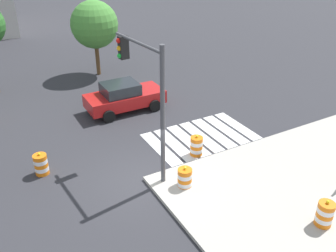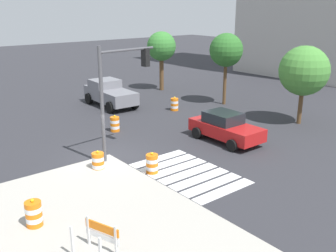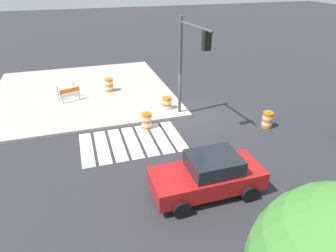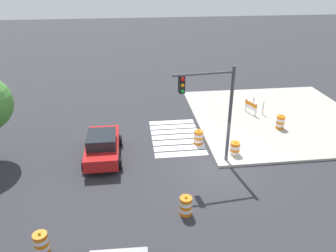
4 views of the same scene
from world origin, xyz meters
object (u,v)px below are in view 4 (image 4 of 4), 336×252
traffic_barrel_near_corner (41,243)px  traffic_light_pole (211,100)px  traffic_barrel_median_near (235,149)px  traffic_barrel_crosswalk_end (186,206)px  sports_car (103,146)px  traffic_barrel_on_sidewalk (280,122)px  construction_barricade (252,106)px  traffic_barrel_median_far (198,137)px

traffic_barrel_near_corner → traffic_light_pole: (5.43, -7.87, 3.46)m
traffic_barrel_near_corner → traffic_barrel_median_near: bearing=-57.6°
traffic_barrel_crosswalk_end → traffic_light_pole: traffic_light_pole is taller
sports_car → traffic_barrel_crosswalk_end: bearing=-143.7°
traffic_barrel_median_near → traffic_barrel_on_sidewalk: 5.07m
traffic_barrel_near_corner → traffic_barrel_crosswalk_end: bearing=-75.9°
traffic_barrel_near_corner → construction_barricade: (11.82, -12.79, 0.27)m
traffic_barrel_near_corner → traffic_barrel_median_far: same height
traffic_light_pole → construction_barricade: bearing=-37.6°
traffic_barrel_on_sidewalk → traffic_light_pole: 7.71m
traffic_barrel_on_sidewalk → traffic_barrel_median_near: bearing=125.9°
traffic_barrel_median_near → traffic_barrel_on_sidewalk: traffic_barrel_on_sidewalk is taller
traffic_barrel_crosswalk_end → traffic_light_pole: 5.58m
sports_car → traffic_barrel_crosswalk_end: sports_car is taller
sports_car → traffic_barrel_on_sidewalk: (2.22, -11.79, -0.21)m
traffic_barrel_median_near → traffic_barrel_median_far: 2.51m
traffic_barrel_median_far → traffic_barrel_on_sidewalk: size_ratio=1.00×
traffic_barrel_on_sidewalk → traffic_light_pole: (-3.68, 5.92, 3.31)m
traffic_barrel_near_corner → traffic_barrel_median_far: bearing=-45.0°
construction_barricade → traffic_light_pole: 8.67m
sports_car → traffic_barrel_on_sidewalk: bearing=-79.3°
sports_car → traffic_light_pole: bearing=-103.9°
traffic_barrel_median_near → construction_barricade: (5.68, -3.11, 0.27)m
traffic_barrel_median_far → construction_barricade: bearing=-51.3°
traffic_barrel_on_sidewalk → construction_barricade: size_ratio=0.72×
traffic_barrel_near_corner → traffic_barrel_median_far: 11.12m
traffic_barrel_crosswalk_end → traffic_barrel_median_far: bearing=-16.6°
traffic_barrel_near_corner → traffic_light_pole: bearing=-55.4°
traffic_barrel_median_far → traffic_barrel_on_sidewalk: 6.06m
traffic_light_pole → traffic_barrel_crosswalk_end: bearing=154.1°
sports_car → traffic_barrel_median_near: size_ratio=4.22×
traffic_barrel_crosswalk_end → construction_barricade: size_ratio=0.72×
traffic_barrel_median_far → traffic_barrel_on_sidewalk: (1.24, -5.93, 0.15)m
traffic_barrel_near_corner → traffic_barrel_on_sidewalk: bearing=-56.5°
traffic_barrel_median_far → traffic_light_pole: size_ratio=0.19×
traffic_barrel_near_corner → traffic_barrel_median_far: size_ratio=1.00×
construction_barricade → sports_car: bearing=114.5°
traffic_barrel_on_sidewalk → traffic_light_pole: bearing=121.8°
traffic_barrel_crosswalk_end → traffic_barrel_median_near: size_ratio=1.00×
traffic_barrel_median_near → traffic_barrel_median_far: same height
sports_car → construction_barricade: size_ratio=3.02×
sports_car → construction_barricade: (4.93, -10.80, -0.09)m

